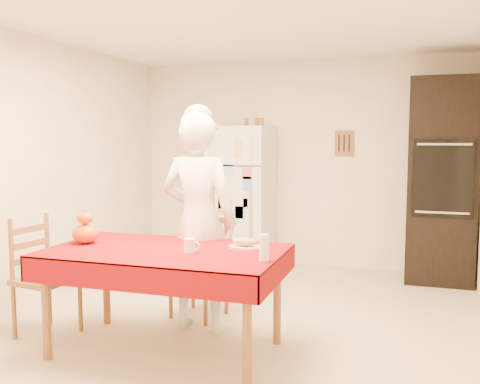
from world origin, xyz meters
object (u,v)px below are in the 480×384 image
at_px(chair_far, 203,258).
at_px(wine_glass, 264,247).
at_px(coffee_mug, 190,246).
at_px(oven_cabinet, 441,181).
at_px(bread_plate, 245,247).
at_px(chair_left, 41,272).
at_px(pumpkin_lower, 85,234).
at_px(seated_woman, 199,222).
at_px(refrigerator, 239,197).
at_px(dining_table, 165,259).

distance_m(chair_far, wine_glass, 1.33).
bearing_deg(coffee_mug, oven_cabinet, 56.88).
relative_size(coffee_mug, bread_plate, 0.42).
bearing_deg(bread_plate, chair_left, -173.37).
height_order(oven_cabinet, pumpkin_lower, oven_cabinet).
relative_size(oven_cabinet, bread_plate, 9.17).
relative_size(oven_cabinet, seated_woman, 1.24).
distance_m(oven_cabinet, coffee_mug, 3.27).
height_order(chair_left, coffee_mug, chair_left).
distance_m(oven_cabinet, seated_woman, 2.91).
height_order(refrigerator, coffee_mug, refrigerator).
bearing_deg(seated_woman, oven_cabinet, -127.51).
bearing_deg(dining_table, bread_plate, 20.92).
relative_size(oven_cabinet, wine_glass, 12.50).
bearing_deg(oven_cabinet, chair_left, -139.28).
height_order(pumpkin_lower, wine_glass, wine_glass).
xyz_separation_m(oven_cabinet, seated_woman, (-1.94, -2.16, -0.21)).
xyz_separation_m(oven_cabinet, dining_table, (-1.99, -2.68, -0.41)).
bearing_deg(coffee_mug, refrigerator, 100.62).
xyz_separation_m(oven_cabinet, coffee_mug, (-1.78, -2.72, -0.29)).
bearing_deg(dining_table, chair_far, 93.52).
height_order(oven_cabinet, chair_far, oven_cabinet).
height_order(dining_table, bread_plate, bread_plate).
xyz_separation_m(coffee_mug, pumpkin_lower, (-0.89, 0.06, 0.02)).
bearing_deg(dining_table, pumpkin_lower, 178.73).
bearing_deg(wine_glass, chair_left, 175.69).
relative_size(refrigerator, wine_glass, 9.66).
xyz_separation_m(chair_left, seated_woman, (1.15, 0.50, 0.38)).
distance_m(chair_far, seated_woman, 0.52).
relative_size(oven_cabinet, chair_left, 2.32).
height_order(seated_woman, wine_glass, seated_woman).
bearing_deg(oven_cabinet, refrigerator, -178.82).
relative_size(refrigerator, chair_far, 1.79).
relative_size(oven_cabinet, pumpkin_lower, 11.07).
height_order(chair_left, pumpkin_lower, chair_left).
distance_m(oven_cabinet, chair_left, 4.12).
height_order(dining_table, coffee_mug, coffee_mug).
bearing_deg(oven_cabinet, pumpkin_lower, -135.07).
bearing_deg(pumpkin_lower, chair_far, 53.53).
bearing_deg(oven_cabinet, bread_plate, -120.45).
height_order(refrigerator, pumpkin_lower, refrigerator).
height_order(pumpkin_lower, bread_plate, pumpkin_lower).
relative_size(chair_far, coffee_mug, 9.50).
distance_m(dining_table, seated_woman, 0.55).
xyz_separation_m(chair_left, bread_plate, (1.64, 0.19, 0.26)).
bearing_deg(chair_far, pumpkin_lower, -114.84).
relative_size(oven_cabinet, coffee_mug, 22.00).
relative_size(oven_cabinet, chair_far, 2.32).
height_order(coffee_mug, wine_glass, wine_glass).
distance_m(coffee_mug, pumpkin_lower, 0.89).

